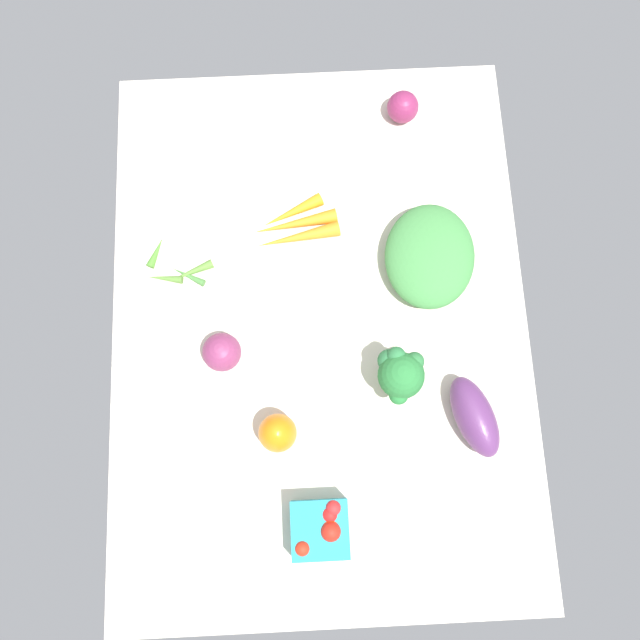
% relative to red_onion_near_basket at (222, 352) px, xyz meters
% --- Properties ---
extents(tablecloth, '(1.04, 0.76, 0.02)m').
position_rel_red_onion_near_basket_xyz_m(tablecloth, '(0.05, -0.18, -0.04)').
color(tablecloth, beige).
rests_on(tablecloth, ground).
extents(red_onion_near_basket, '(0.07, 0.07, 0.07)m').
position_rel_red_onion_near_basket_xyz_m(red_onion_near_basket, '(0.00, 0.00, 0.00)').
color(red_onion_near_basket, '#80315A').
rests_on(red_onion_near_basket, tablecloth).
extents(broccoli_head, '(0.10, 0.08, 0.12)m').
position_rel_red_onion_near_basket_xyz_m(broccoli_head, '(-0.06, -0.31, 0.04)').
color(broccoli_head, '#95BD76').
rests_on(broccoli_head, tablecloth).
extents(carrot_bunch, '(0.12, 0.16, 0.03)m').
position_rel_red_onion_near_basket_xyz_m(carrot_bunch, '(0.24, -0.14, -0.02)').
color(carrot_bunch, orange).
rests_on(carrot_bunch, tablecloth).
extents(berry_basket, '(0.09, 0.09, 0.08)m').
position_rel_red_onion_near_basket_xyz_m(berry_basket, '(-0.31, -0.16, 0.00)').
color(berry_basket, teal).
rests_on(berry_basket, tablecloth).
extents(red_onion_center, '(0.06, 0.06, 0.06)m').
position_rel_red_onion_near_basket_xyz_m(red_onion_center, '(0.47, -0.36, -0.00)').
color(red_onion_center, '#822650').
rests_on(red_onion_center, tablecloth).
extents(eggplant, '(0.16, 0.11, 0.07)m').
position_rel_red_onion_near_basket_xyz_m(eggplant, '(-0.13, -0.43, -0.00)').
color(eggplant, '#5A2F62').
rests_on(eggplant, tablecloth).
extents(leafy_greens_clump, '(0.22, 0.19, 0.07)m').
position_rel_red_onion_near_basket_xyz_m(leafy_greens_clump, '(0.16, -0.38, 0.00)').
color(leafy_greens_clump, '#408542').
rests_on(leafy_greens_clump, tablecloth).
extents(bell_pepper_orange, '(0.09, 0.09, 0.09)m').
position_rel_red_onion_near_basket_xyz_m(bell_pepper_orange, '(-0.15, -0.09, 0.01)').
color(bell_pepper_orange, orange).
rests_on(bell_pepper_orange, tablecloth).
extents(okra_pile, '(0.10, 0.13, 0.02)m').
position_rel_red_onion_near_basket_xyz_m(okra_pile, '(0.17, 0.09, -0.03)').
color(okra_pile, '#568335').
rests_on(okra_pile, tablecloth).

